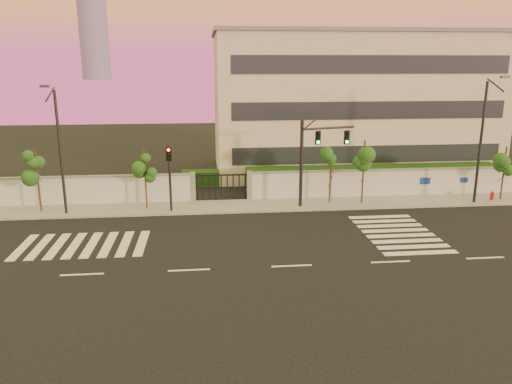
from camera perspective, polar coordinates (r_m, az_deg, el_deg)
The scene contains 16 objects.
ground at distance 24.76m, azimuth 4.11°, elevation -8.43°, with size 120.00×120.00×0.00m, color black.
sidewalk at distance 34.53m, azimuth 1.12°, elevation -1.52°, with size 60.00×3.00×0.15m, color gray.
perimeter_wall at distance 35.72m, azimuth 1.00°, elevation 0.68°, with size 60.00×0.36×2.20m.
hedge_row at distance 38.56m, azimuth 2.08°, elevation 1.33°, with size 41.00×4.25×1.80m.
institutional_building at distance 46.42m, azimuth 10.65°, elevation 10.03°, with size 24.40×12.40×12.25m.
road_markings at distance 28.02m, azimuth -0.42°, elevation -5.57°, with size 57.00×7.62×0.02m.
street_tree_b at distance 35.13m, azimuth -23.76°, elevation 2.62°, with size 1.39×1.11×4.24m.
street_tree_c at distance 33.83m, azimuth -12.58°, elevation 2.94°, with size 1.35×1.07×4.12m.
street_tree_d at distance 34.80m, azimuth 8.58°, elevation 3.18°, with size 1.48×1.18×3.89m.
street_tree_e at distance 34.97m, azimuth 12.27°, elevation 3.85°, with size 1.48×1.18×4.54m.
street_tree_f at distance 39.36m, azimuth 26.59°, elevation 3.18°, with size 1.46×1.16×3.95m.
traffic_signal_main at distance 33.55m, azimuth 6.51°, elevation 4.48°, with size 3.77×1.17×6.04m.
traffic_signal_secondary at distance 32.83m, azimuth -9.85°, elevation 2.50°, with size 0.36×0.34×4.57m.
streetlight_west at distance 33.68m, azimuth -21.59°, elevation 4.83°, with size 0.50×2.02×8.41m.
streetlight_east at distance 37.16m, azimuth 24.49°, elevation 5.76°, with size 0.53×2.13×8.87m.
fire_hydrant at distance 39.24m, azimuth 25.36°, elevation -0.49°, with size 0.32×0.30×0.81m.
Camera 1 is at (-4.07, -22.42, 9.68)m, focal length 35.00 mm.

